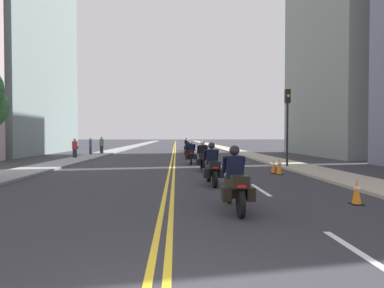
{
  "coord_description": "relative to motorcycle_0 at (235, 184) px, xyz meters",
  "views": [
    {
      "loc": [
        0.24,
        -2.71,
        1.86
      ],
      "look_at": [
        1.7,
        26.0,
        1.15
      ],
      "focal_mm": 29.31,
      "sensor_mm": 36.0,
      "label": 1
    }
  ],
  "objects": [
    {
      "name": "ground_plane",
      "position": [
        -1.71,
        43.01,
        -0.67
      ],
      "size": [
        264.0,
        264.0,
        0.0
      ],
      "primitive_type": "plane",
      "color": "#2F2E33"
    },
    {
      "name": "sidewalk_left",
      "position": [
        -9.16,
        43.01,
        -0.61
      ],
      "size": [
        2.26,
        144.0,
        0.12
      ],
      "primitive_type": "cube",
      "color": "gray",
      "rests_on": "ground"
    },
    {
      "name": "sidewalk_right",
      "position": [
        5.75,
        43.01,
        -0.61
      ],
      "size": [
        2.26,
        144.0,
        0.12
      ],
      "primitive_type": "cube",
      "color": "#A69E88",
      "rests_on": "ground"
    },
    {
      "name": "centreline_yellow_inner",
      "position": [
        -1.83,
        43.01,
        -0.66
      ],
      "size": [
        0.12,
        132.0,
        0.01
      ],
      "primitive_type": "cube",
      "color": "yellow",
      "rests_on": "ground"
    },
    {
      "name": "centreline_yellow_outer",
      "position": [
        -1.59,
        43.01,
        -0.66
      ],
      "size": [
        0.12,
        132.0,
        0.01
      ],
      "primitive_type": "cube",
      "color": "yellow",
      "rests_on": "ground"
    },
    {
      "name": "lane_dashes_white",
      "position": [
        1.45,
        24.01,
        -0.66
      ],
      "size": [
        0.14,
        56.4,
        0.01
      ],
      "color": "silver",
      "rests_on": "ground"
    },
    {
      "name": "building_left_1",
      "position": [
        -18.08,
        26.75,
        14.84
      ],
      "size": [
        6.82,
        16.74,
        31.01
      ],
      "color": "gray",
      "rests_on": "ground"
    },
    {
      "name": "motorcycle_0",
      "position": [
        0.0,
        0.0,
        0.0
      ],
      "size": [
        0.76,
        2.25,
        1.63
      ],
      "rotation": [
        0.0,
        0.0,
        0.0
      ],
      "color": "black",
      "rests_on": "ground"
    },
    {
      "name": "motorcycle_1",
      "position": [
        -0.1,
        4.18,
        -0.01
      ],
      "size": [
        0.78,
        2.18,
        1.63
      ],
      "rotation": [
        0.0,
        0.0,
        0.05
      ],
      "color": "black",
      "rests_on": "ground"
    },
    {
      "name": "motorcycle_2",
      "position": [
        -0.02,
        9.23,
        -0.0
      ],
      "size": [
        0.76,
        2.24,
        1.65
      ],
      "rotation": [
        0.0,
        0.0,
        -0.0
      ],
      "color": "black",
      "rests_on": "ground"
    },
    {
      "name": "motorcycle_3",
      "position": [
        -0.46,
        13.34,
        -0.01
      ],
      "size": [
        0.78,
        2.25,
        1.59
      ],
      "rotation": [
        0.0,
        0.0,
        -0.05
      ],
      "color": "black",
      "rests_on": "ground"
    },
    {
      "name": "motorcycle_4",
      "position": [
        -0.41,
        18.19,
        -0.02
      ],
      "size": [
        0.78,
        2.12,
        1.61
      ],
      "rotation": [
        0.0,
        0.0,
        -0.05
      ],
      "color": "black",
      "rests_on": "ground"
    },
    {
      "name": "motorcycle_5",
      "position": [
        -0.19,
        22.85,
        -0.03
      ],
      "size": [
        0.77,
        2.14,
        1.59
      ],
      "rotation": [
        0.0,
        0.0,
        -0.01
      ],
      "color": "black",
      "rests_on": "ground"
    },
    {
      "name": "motorcycle_6",
      "position": [
        -0.18,
        27.7,
        -0.02
      ],
      "size": [
        0.78,
        2.18,
        1.57
      ],
      "rotation": [
        0.0,
        0.0,
        -0.05
      ],
      "color": "black",
      "rests_on": "ground"
    },
    {
      "name": "motorcycle_7",
      "position": [
        -0.11,
        32.22,
        0.0
      ],
      "size": [
        0.78,
        2.16,
        1.64
      ],
      "rotation": [
        0.0,
        0.0,
        0.04
      ],
      "color": "black",
      "rests_on": "ground"
    },
    {
      "name": "traffic_cone_0",
      "position": [
        3.43,
        7.75,
        -0.31
      ],
      "size": [
        0.32,
        0.32,
        0.72
      ],
      "color": "black",
      "rests_on": "ground"
    },
    {
      "name": "traffic_cone_1",
      "position": [
        3.44,
        0.55,
        -0.3
      ],
      "size": [
        0.3,
        0.3,
        0.73
      ],
      "color": "black",
      "rests_on": "ground"
    },
    {
      "name": "traffic_cone_2",
      "position": [
        3.59,
        7.36,
        -0.26
      ],
      "size": [
        0.34,
        0.34,
        0.83
      ],
      "color": "black",
      "rests_on": "ground"
    },
    {
      "name": "traffic_light_near",
      "position": [
        5.02,
        10.26,
        2.51
      ],
      "size": [
        0.28,
        0.38,
        4.59
      ],
      "color": "black",
      "rests_on": "ground"
    },
    {
      "name": "pedestrian_0",
      "position": [
        -9.77,
        18.41,
        0.2
      ],
      "size": [
        0.43,
        0.47,
        1.69
      ],
      "rotation": [
        0.0,
        0.0,
        0.87
      ],
      "color": "#272C33",
      "rests_on": "ground"
    },
    {
      "name": "pedestrian_1",
      "position": [
        -9.14,
        24.92,
        0.27
      ],
      "size": [
        0.49,
        0.39,
        1.81
      ],
      "rotation": [
        0.0,
        0.0,
        2.6
      ],
      "color": "#28292C",
      "rests_on": "ground"
    },
    {
      "name": "pedestrian_2",
      "position": [
        -9.68,
        22.77,
        0.2
      ],
      "size": [
        0.28,
        0.39,
        1.69
      ],
      "rotation": [
        0.0,
        0.0,
        1.75
      ],
      "color": "#292938",
      "rests_on": "ground"
    }
  ]
}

